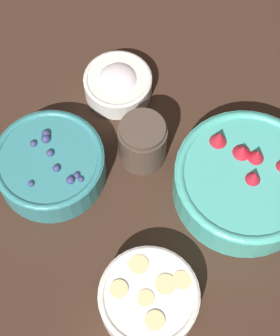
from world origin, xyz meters
TOP-DOWN VIEW (x-y plane):
  - ground_plane at (0.00, 0.00)m, footprint 4.00×4.00m
  - bowl_strawberries at (-0.08, -0.10)m, footprint 0.23×0.23m
  - bowl_blueberries at (0.21, 0.03)m, footprint 0.18×0.18m
  - bowl_bananas at (-0.04, 0.14)m, footprint 0.15×0.15m
  - bowl_cream at (0.20, -0.16)m, footprint 0.12×0.12m
  - jar_chocolate at (0.10, -0.07)m, footprint 0.08×0.08m

SIDE VIEW (x-z plane):
  - ground_plane at x=0.00m, z-range 0.00..0.00m
  - bowl_cream at x=0.20m, z-range 0.00..0.05m
  - bowl_bananas at x=-0.04m, z-range 0.00..0.06m
  - bowl_blueberries at x=0.21m, z-range 0.00..0.07m
  - bowl_strawberries at x=-0.08m, z-range 0.00..0.09m
  - jar_chocolate at x=0.10m, z-range 0.00..0.09m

